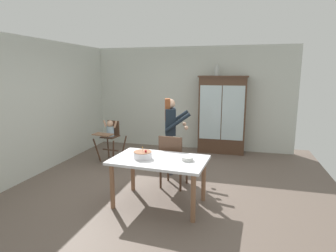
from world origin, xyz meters
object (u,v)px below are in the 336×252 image
(adult_person, at_px, (171,127))
(china_cabinet, at_px, (222,115))
(dining_table, at_px, (159,165))
(high_chair_with_toddler, at_px, (110,133))
(dining_chair_far_side, at_px, (172,158))
(ceramic_vase, at_px, (217,71))
(serving_bowl, at_px, (187,159))
(birthday_cake, at_px, (143,155))

(adult_person, bearing_deg, china_cabinet, -42.20)
(china_cabinet, bearing_deg, adult_person, -115.50)
(china_cabinet, bearing_deg, dining_table, -102.46)
(high_chair_with_toddler, distance_m, dining_chair_far_side, 2.13)
(high_chair_with_toddler, distance_m, adult_person, 1.67)
(adult_person, relative_size, dining_chair_far_side, 1.59)
(ceramic_vase, relative_size, adult_person, 0.18)
(china_cabinet, distance_m, dining_chair_far_side, 2.66)
(ceramic_vase, height_order, dining_table, ceramic_vase)
(serving_bowl, relative_size, dining_chair_far_side, 0.19)
(adult_person, relative_size, birthday_cake, 5.47)
(china_cabinet, xyz_separation_m, serving_bowl, (-0.28, -3.17, -0.22))
(dining_table, height_order, dining_chair_far_side, dining_chair_far_side)
(china_cabinet, distance_m, adult_person, 2.03)
(high_chair_with_toddler, distance_m, birthday_cake, 2.40)
(china_cabinet, bearing_deg, high_chair_with_toddler, -150.82)
(adult_person, bearing_deg, birthday_cake, 159.98)
(adult_person, xyz_separation_m, serving_bowl, (0.60, -1.33, -0.20))
(high_chair_with_toddler, xyz_separation_m, dining_chair_far_side, (1.78, -1.18, -0.10))
(adult_person, height_order, serving_bowl, adult_person)
(adult_person, relative_size, serving_bowl, 8.50)
(dining_table, height_order, birthday_cake, birthday_cake)
(dining_table, distance_m, birthday_cake, 0.30)
(adult_person, bearing_deg, high_chair_with_toddler, 56.54)
(birthday_cake, height_order, dining_chair_far_side, dining_chair_far_side)
(dining_chair_far_side, bearing_deg, high_chair_with_toddler, -27.47)
(birthday_cake, distance_m, serving_bowl, 0.69)
(high_chair_with_toddler, relative_size, serving_bowl, 5.28)
(adult_person, relative_size, dining_table, 1.03)
(serving_bowl, distance_m, dining_chair_far_side, 0.77)
(ceramic_vase, bearing_deg, dining_table, -99.49)
(ceramic_vase, height_order, dining_chair_far_side, ceramic_vase)
(adult_person, xyz_separation_m, dining_table, (0.17, -1.37, -0.33))
(dining_table, relative_size, birthday_cake, 5.31)
(ceramic_vase, bearing_deg, dining_chair_far_side, -101.00)
(ceramic_vase, distance_m, adult_person, 2.26)
(serving_bowl, bearing_deg, dining_table, -175.77)
(dining_chair_far_side, bearing_deg, adult_person, -67.43)
(birthday_cake, bearing_deg, adult_person, 86.68)
(dining_chair_far_side, bearing_deg, birthday_cake, 73.61)
(birthday_cake, height_order, serving_bowl, birthday_cake)
(birthday_cake, xyz_separation_m, serving_bowl, (0.68, 0.07, -0.03))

